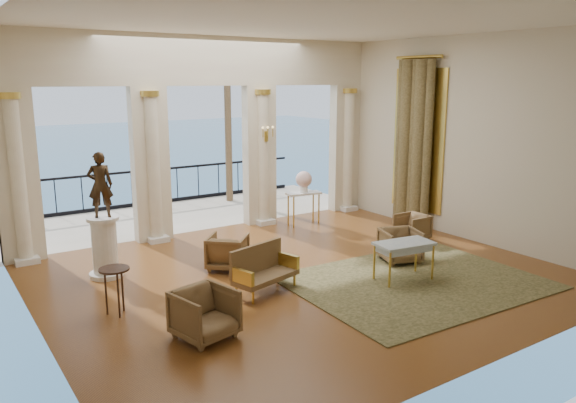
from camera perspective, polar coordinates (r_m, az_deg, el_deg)
floor at (r=10.43m, az=1.57°, el=-7.54°), size 9.00×9.00×0.00m
room_walls at (r=8.95m, az=5.87°, el=8.00°), size 9.00×9.00×9.00m
arcade at (r=13.14m, az=-8.18°, el=8.00°), size 9.00×0.56×4.50m
terrace at (r=15.34m, az=-11.11°, el=-1.48°), size 10.00×3.60×0.10m
balustrade at (r=16.70m, az=-13.33°, el=1.15°), size 9.00×0.06×1.03m
palm_tree at (r=16.50m, az=-6.26°, el=14.13°), size 2.00×2.00×4.50m
curtain at (r=13.86m, az=12.56°, el=5.70°), size 0.33×1.40×4.09m
window_frame at (r=13.98m, az=13.11°, el=6.07°), size 0.04×1.60×3.40m
wall_sconce at (r=13.57m, az=-2.19°, el=6.74°), size 0.30×0.11×0.33m
rug at (r=10.35m, az=12.84°, el=-7.95°), size 4.39×3.48×0.02m
armchair_a at (r=8.01m, az=-8.46°, el=-11.01°), size 0.89×0.85×0.78m
armchair_b at (r=11.30m, az=11.35°, el=-4.26°), size 0.89×0.86×0.73m
armchair_c at (r=12.90m, az=12.49°, el=-2.43°), size 0.60×0.64×0.65m
armchair_d at (r=10.76m, az=-6.16°, el=-4.94°), size 0.97×0.97×0.73m
settee at (r=9.60m, az=-2.63°, el=-6.85°), size 1.29×0.80×0.79m
game_table at (r=10.23m, az=11.72°, el=-4.47°), size 1.10×0.70×0.71m
pedestal at (r=10.75m, az=-18.12°, el=-4.52°), size 0.61×0.61×1.12m
statue at (r=10.49m, az=-18.54°, el=1.63°), size 0.49×0.39×1.18m
console_table at (r=13.86m, az=1.61°, el=0.36°), size 0.90×0.48×0.81m
urn at (r=13.78m, az=1.62°, el=2.16°), size 0.40×0.40×0.53m
side_table at (r=8.97m, az=-17.22°, el=-7.13°), size 0.46×0.46×0.75m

